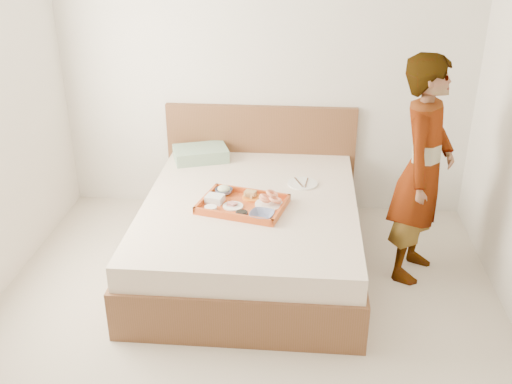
{
  "coord_description": "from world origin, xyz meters",
  "views": [
    {
      "loc": [
        0.34,
        -2.84,
        2.45
      ],
      "look_at": [
        0.02,
        0.9,
        0.65
      ],
      "focal_mm": 41.19,
      "sensor_mm": 36.0,
      "label": 1
    }
  ],
  "objects_px": {
    "dinner_plate": "(303,184)",
    "person": "(423,171)",
    "tray": "(243,204)",
    "bed": "(251,232)"
  },
  "relations": [
    {
      "from": "bed",
      "to": "dinner_plate",
      "type": "distance_m",
      "value": 0.56
    },
    {
      "from": "tray",
      "to": "person",
      "type": "relative_size",
      "value": 0.36
    },
    {
      "from": "tray",
      "to": "dinner_plate",
      "type": "xyz_separation_m",
      "value": [
        0.42,
        0.43,
        -0.02
      ]
    },
    {
      "from": "bed",
      "to": "tray",
      "type": "distance_m",
      "value": 0.32
    },
    {
      "from": "tray",
      "to": "person",
      "type": "bearing_deg",
      "value": 18.76
    },
    {
      "from": "dinner_plate",
      "to": "person",
      "type": "height_order",
      "value": "person"
    },
    {
      "from": "bed",
      "to": "tray",
      "type": "bearing_deg",
      "value": -110.87
    },
    {
      "from": "dinner_plate",
      "to": "person",
      "type": "bearing_deg",
      "value": -21.44
    },
    {
      "from": "person",
      "to": "dinner_plate",
      "type": "bearing_deg",
      "value": 92.81
    },
    {
      "from": "bed",
      "to": "dinner_plate",
      "type": "bearing_deg",
      "value": 40.15
    }
  ]
}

